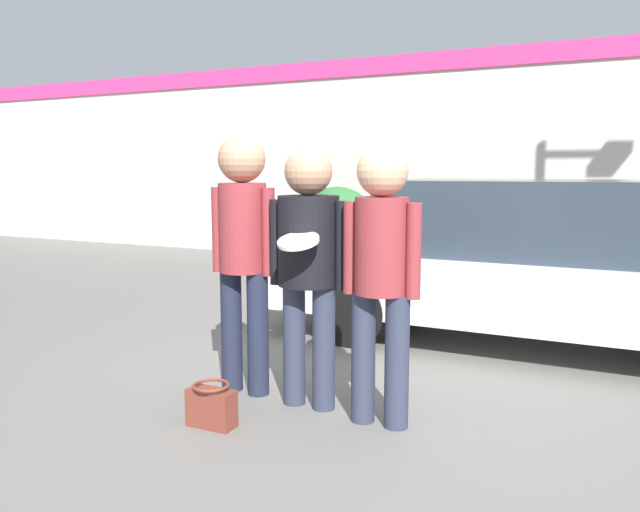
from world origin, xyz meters
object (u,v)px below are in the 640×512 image
Objects in this scene: person_right at (381,262)px; person_middle_with_frisbee at (308,253)px; shrub at (337,226)px; handbag at (211,406)px; parked_car_near at (534,262)px; person_left at (243,240)px.

person_middle_with_frisbee is at bearing 171.93° from person_right.
shrub is at bearing 112.61° from person_middle_with_frisbee.
person_right is 5.74× the size of handbag.
parked_car_near is at bearing 62.48° from handbag.
person_left is 6.14m from shrub.
person_left is 1.15m from handbag.
person_left is at bearing 175.10° from person_middle_with_frisbee.
handbag is at bearing -76.64° from person_left.
person_middle_with_frisbee is 1.31× the size of shrub.
person_middle_with_frisbee reaches higher than shrub.
person_left is 1.05× the size of person_right.
person_middle_with_frisbee is 6.36m from shrub.
person_right reaches higher than handbag.
parked_car_near is (1.65, 2.28, -0.35)m from person_left.
person_left is 1.38× the size of shrub.
person_middle_with_frisbee is at bearing -115.69° from parked_car_near.
shrub is at bearing 108.18° from person_left.
person_middle_with_frisbee is 0.37× the size of parked_car_near.
parked_car_near is 3.32m from handbag.
person_middle_with_frisbee is at bearing -4.90° from person_left.
person_left is at bearing 103.36° from handbag.
parked_car_near is 5.02m from shrub.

